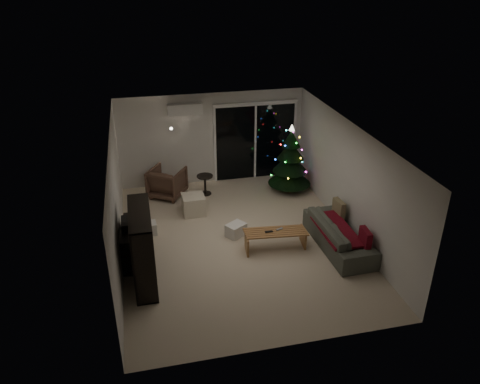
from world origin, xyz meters
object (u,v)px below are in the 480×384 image
object	(u,v)px
bookshelf	(133,248)
christmas_tree	(290,158)
media_cabinet	(134,243)
sofa	(339,234)
armchair	(167,182)
coffee_table	(275,240)

from	to	relation	value
bookshelf	christmas_tree	xyz separation A→B (m)	(4.14, 3.18, 0.17)
bookshelf	christmas_tree	distance (m)	5.23
media_cabinet	sofa	xyz separation A→B (m)	(4.30, -0.52, -0.07)
bookshelf	armchair	size ratio (longest dim) A/B	1.78
coffee_table	armchair	bearing A→B (deg)	129.89
media_cabinet	armchair	xyz separation A→B (m)	(0.92, 2.77, 0.00)
sofa	coffee_table	distance (m)	1.37
bookshelf	coffee_table	world-z (taller)	bookshelf
bookshelf	media_cabinet	bearing A→B (deg)	85.19
bookshelf	sofa	size ratio (longest dim) A/B	0.71
coffee_table	christmas_tree	size ratio (longest dim) A/B	0.72
coffee_table	christmas_tree	distance (m)	3.00
sofa	christmas_tree	world-z (taller)	christmas_tree
sofa	coffee_table	bearing A→B (deg)	77.82
coffee_table	christmas_tree	bearing A→B (deg)	71.98
armchair	coffee_table	world-z (taller)	armchair
media_cabinet	coffee_table	bearing A→B (deg)	1.78
sofa	christmas_tree	size ratio (longest dim) A/B	1.15
armchair	coffee_table	distance (m)	3.66
bookshelf	sofa	xyz separation A→B (m)	(4.30, 0.27, -0.45)
sofa	media_cabinet	bearing A→B (deg)	81.61
bookshelf	christmas_tree	world-z (taller)	christmas_tree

